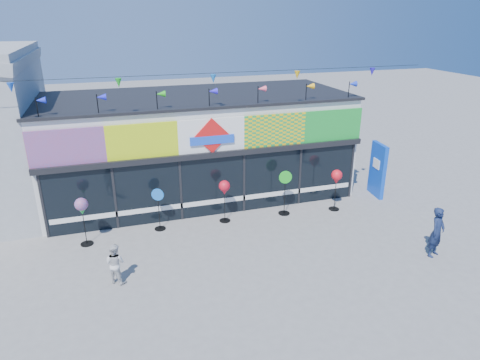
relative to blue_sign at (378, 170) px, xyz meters
name	(u,v)px	position (x,y,z in m)	size (l,w,h in m)	color
ground	(241,261)	(-6.93, -3.23, -1.12)	(80.00, 80.00, 0.00)	slate
kite_shop	(198,145)	(-6.93, 2.71, 0.93)	(16.00, 5.70, 5.31)	silver
blue_sign	(378,170)	(0.00, 0.00, 0.00)	(0.30, 1.12, 2.22)	blue
spinner_0	(82,208)	(-11.47, -0.73, 0.21)	(0.42, 0.42, 1.66)	black
spinner_1	(159,208)	(-9.02, -0.38, -0.30)	(0.41, 0.39, 1.54)	black
spinner_2	(224,189)	(-6.67, -0.46, 0.15)	(0.40, 0.40, 1.59)	black
spinner_3	(285,192)	(-4.35, -0.54, -0.20)	(0.48, 0.44, 1.73)	black
spinner_4	(337,178)	(-2.35, -0.77, 0.19)	(0.41, 0.41, 1.63)	black
adult_man	(437,232)	(-1.05, -4.73, -0.30)	(0.59, 0.39, 1.63)	#141F41
child	(115,263)	(-10.61, -3.21, -0.52)	(0.58, 0.33, 1.19)	silver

